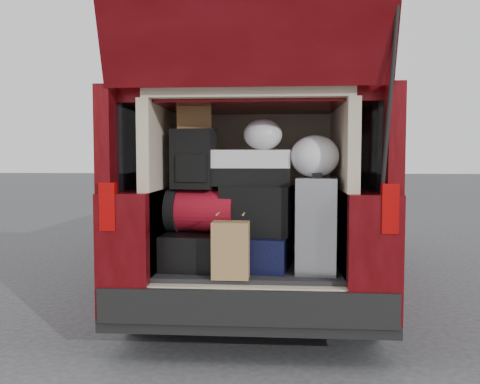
{
  "coord_description": "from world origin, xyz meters",
  "views": [
    {
      "loc": [
        0.18,
        -3.4,
        1.32
      ],
      "look_at": [
        -0.08,
        0.2,
        1.08
      ],
      "focal_mm": 38.0,
      "sensor_mm": 36.0,
      "label": 1
    }
  ],
  "objects_px": {
    "black_hardshell": "(199,248)",
    "twotone_duffel": "(250,168)",
    "silver_roller": "(317,224)",
    "backpack": "(193,159)",
    "kraft_bag": "(231,250)",
    "navy_hardshell": "(258,251)",
    "black_soft_case": "(256,210)",
    "red_duffel": "(202,210)"
  },
  "relations": [
    {
      "from": "black_hardshell",
      "to": "twotone_duffel",
      "type": "bearing_deg",
      "value": 6.07
    },
    {
      "from": "silver_roller",
      "to": "backpack",
      "type": "relative_size",
      "value": 1.53
    },
    {
      "from": "black_hardshell",
      "to": "kraft_bag",
      "type": "bearing_deg",
      "value": -51.2
    },
    {
      "from": "black_hardshell",
      "to": "navy_hardshell",
      "type": "distance_m",
      "value": 0.43
    },
    {
      "from": "kraft_bag",
      "to": "twotone_duffel",
      "type": "bearing_deg",
      "value": 75.78
    },
    {
      "from": "silver_roller",
      "to": "black_soft_case",
      "type": "relative_size",
      "value": 1.34
    },
    {
      "from": "silver_roller",
      "to": "kraft_bag",
      "type": "distance_m",
      "value": 0.64
    },
    {
      "from": "backpack",
      "to": "black_soft_case",
      "type": "bearing_deg",
      "value": 10.87
    },
    {
      "from": "kraft_bag",
      "to": "silver_roller",
      "type": "bearing_deg",
      "value": 25.62
    },
    {
      "from": "red_duffel",
      "to": "black_soft_case",
      "type": "distance_m",
      "value": 0.39
    },
    {
      "from": "black_soft_case",
      "to": "red_duffel",
      "type": "bearing_deg",
      "value": -176.73
    },
    {
      "from": "black_soft_case",
      "to": "backpack",
      "type": "bearing_deg",
      "value": -170.15
    },
    {
      "from": "kraft_bag",
      "to": "red_duffel",
      "type": "bearing_deg",
      "value": 123.26
    },
    {
      "from": "red_duffel",
      "to": "black_soft_case",
      "type": "bearing_deg",
      "value": 2.48
    },
    {
      "from": "twotone_duffel",
      "to": "black_soft_case",
      "type": "bearing_deg",
      "value": -43.03
    },
    {
      "from": "navy_hardshell",
      "to": "kraft_bag",
      "type": "height_order",
      "value": "kraft_bag"
    },
    {
      "from": "navy_hardshell",
      "to": "black_soft_case",
      "type": "distance_m",
      "value": 0.29
    },
    {
      "from": "kraft_bag",
      "to": "black_soft_case",
      "type": "xyz_separation_m",
      "value": [
        0.15,
        0.34,
        0.22
      ]
    },
    {
      "from": "silver_roller",
      "to": "backpack",
      "type": "bearing_deg",
      "value": -176.93
    },
    {
      "from": "navy_hardshell",
      "to": "twotone_duffel",
      "type": "xyz_separation_m",
      "value": [
        -0.06,
        0.03,
        0.59
      ]
    },
    {
      "from": "red_duffel",
      "to": "black_hardshell",
      "type": "bearing_deg",
      "value": -166.49
    },
    {
      "from": "black_soft_case",
      "to": "twotone_duffel",
      "type": "bearing_deg",
      "value": 145.25
    },
    {
      "from": "black_soft_case",
      "to": "twotone_duffel",
      "type": "height_order",
      "value": "twotone_duffel"
    },
    {
      "from": "red_duffel",
      "to": "twotone_duffel",
      "type": "bearing_deg",
      "value": 9.18
    },
    {
      "from": "black_hardshell",
      "to": "navy_hardshell",
      "type": "relative_size",
      "value": 1.15
    },
    {
      "from": "black_soft_case",
      "to": "backpack",
      "type": "relative_size",
      "value": 1.14
    },
    {
      "from": "black_hardshell",
      "to": "black_soft_case",
      "type": "relative_size",
      "value": 1.28
    },
    {
      "from": "navy_hardshell",
      "to": "black_soft_case",
      "type": "height_order",
      "value": "black_soft_case"
    },
    {
      "from": "kraft_bag",
      "to": "twotone_duffel",
      "type": "xyz_separation_m",
      "value": [
        0.1,
        0.38,
        0.52
      ]
    },
    {
      "from": "black_hardshell",
      "to": "black_soft_case",
      "type": "xyz_separation_m",
      "value": [
        0.41,
        -0.03,
        0.28
      ]
    },
    {
      "from": "twotone_duffel",
      "to": "silver_roller",
      "type": "bearing_deg",
      "value": -14.76
    },
    {
      "from": "kraft_bag",
      "to": "backpack",
      "type": "distance_m",
      "value": 0.73
    },
    {
      "from": "navy_hardshell",
      "to": "silver_roller",
      "type": "bearing_deg",
      "value": -4.03
    },
    {
      "from": "silver_roller",
      "to": "red_duffel",
      "type": "xyz_separation_m",
      "value": [
        -0.81,
        0.11,
        0.08
      ]
    },
    {
      "from": "red_duffel",
      "to": "twotone_duffel",
      "type": "xyz_separation_m",
      "value": [
        0.34,
        0.01,
        0.3
      ]
    },
    {
      "from": "navy_hardshell",
      "to": "silver_roller",
      "type": "height_order",
      "value": "silver_roller"
    },
    {
      "from": "backpack",
      "to": "twotone_duffel",
      "type": "relative_size",
      "value": 0.75
    },
    {
      "from": "silver_roller",
      "to": "kraft_bag",
      "type": "bearing_deg",
      "value": -147.95
    },
    {
      "from": "silver_roller",
      "to": "backpack",
      "type": "height_order",
      "value": "backpack"
    },
    {
      "from": "navy_hardshell",
      "to": "backpack",
      "type": "bearing_deg",
      "value": -168.37
    },
    {
      "from": "backpack",
      "to": "twotone_duffel",
      "type": "distance_m",
      "value": 0.4
    },
    {
      "from": "black_hardshell",
      "to": "black_soft_case",
      "type": "height_order",
      "value": "black_soft_case"
    }
  ]
}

